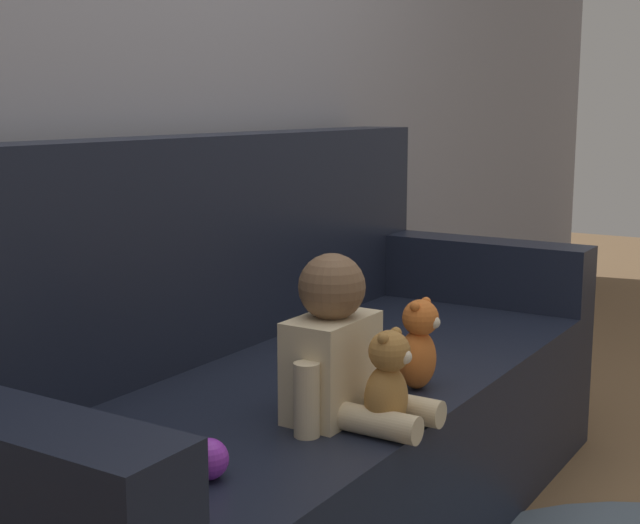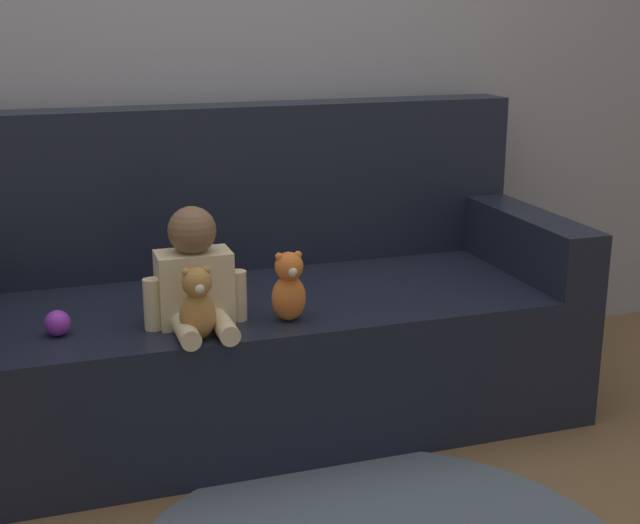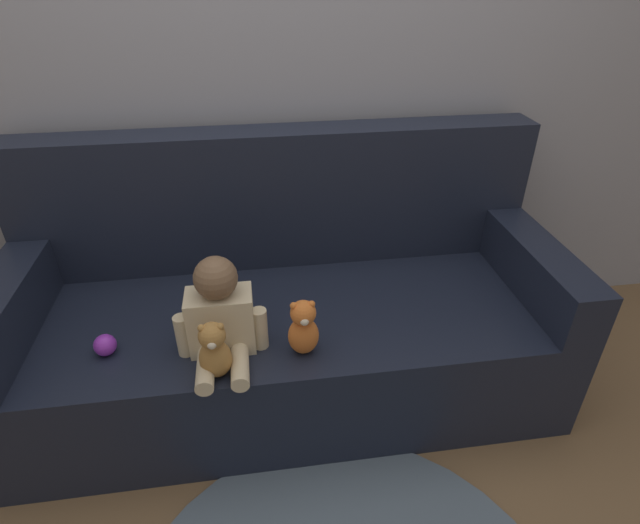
{
  "view_description": "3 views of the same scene",
  "coord_description": "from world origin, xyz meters",
  "px_view_note": "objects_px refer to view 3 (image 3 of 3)",
  "views": [
    {
      "loc": [
        -1.83,
        -1.19,
        1.13
      ],
      "look_at": [
        0.01,
        -0.04,
        0.74
      ],
      "focal_mm": 50.0,
      "sensor_mm": 36.0,
      "label": 1
    },
    {
      "loc": [
        -0.7,
        -2.77,
        1.38
      ],
      "look_at": [
        0.19,
        -0.13,
        0.58
      ],
      "focal_mm": 50.0,
      "sensor_mm": 36.0,
      "label": 2
    },
    {
      "loc": [
        -0.1,
        -1.61,
        1.64
      ],
      "look_at": [
        0.13,
        -0.04,
        0.65
      ],
      "focal_mm": 28.0,
      "sensor_mm": 36.0,
      "label": 3
    }
  ],
  "objects_px": {
    "teddy_bear_brown": "(214,351)",
    "plush_toy_side": "(303,328)",
    "person_baby": "(220,316)",
    "toy_ball": "(105,345)",
    "couch": "(287,312)"
  },
  "relations": [
    {
      "from": "teddy_bear_brown",
      "to": "plush_toy_side",
      "type": "distance_m",
      "value": 0.3
    },
    {
      "from": "plush_toy_side",
      "to": "teddy_bear_brown",
      "type": "bearing_deg",
      "value": -166.28
    },
    {
      "from": "teddy_bear_brown",
      "to": "person_baby",
      "type": "bearing_deg",
      "value": 81.67
    },
    {
      "from": "plush_toy_side",
      "to": "toy_ball",
      "type": "height_order",
      "value": "plush_toy_side"
    },
    {
      "from": "couch",
      "to": "plush_toy_side",
      "type": "relative_size",
      "value": 9.86
    },
    {
      "from": "couch",
      "to": "person_baby",
      "type": "distance_m",
      "value": 0.47
    },
    {
      "from": "person_baby",
      "to": "toy_ball",
      "type": "xyz_separation_m",
      "value": [
        -0.4,
        0.03,
        -0.11
      ]
    },
    {
      "from": "person_baby",
      "to": "teddy_bear_brown",
      "type": "distance_m",
      "value": 0.14
    },
    {
      "from": "person_baby",
      "to": "plush_toy_side",
      "type": "relative_size",
      "value": 1.65
    },
    {
      "from": "couch",
      "to": "teddy_bear_brown",
      "type": "relative_size",
      "value": 9.89
    },
    {
      "from": "person_baby",
      "to": "toy_ball",
      "type": "height_order",
      "value": "person_baby"
    },
    {
      "from": "plush_toy_side",
      "to": "couch",
      "type": "bearing_deg",
      "value": 94.72
    },
    {
      "from": "couch",
      "to": "plush_toy_side",
      "type": "distance_m",
      "value": 0.43
    },
    {
      "from": "teddy_bear_brown",
      "to": "toy_ball",
      "type": "distance_m",
      "value": 0.42
    },
    {
      "from": "couch",
      "to": "person_baby",
      "type": "relative_size",
      "value": 5.99
    }
  ]
}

